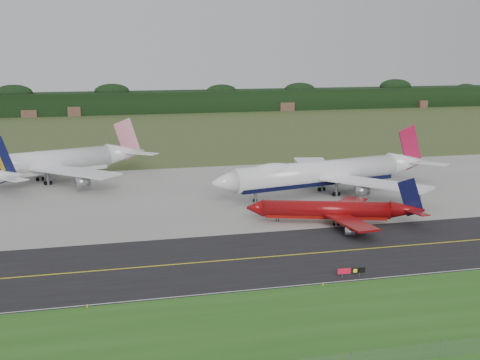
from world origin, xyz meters
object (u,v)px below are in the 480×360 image
jet_star_tail (42,163)px  taxiway_sign (351,271)px  jet_red_737 (336,210)px  jet_ba_747 (325,173)px

jet_star_tail → taxiway_sign: (51.92, -94.48, -4.48)m
jet_star_tail → taxiway_sign: size_ratio=12.93×
jet_red_737 → jet_star_tail: 87.91m
jet_red_737 → jet_star_tail: bearing=135.7°
jet_ba_747 → jet_red_737: (-8.47, -27.84, -2.80)m
jet_ba_747 → jet_star_tail: size_ratio=1.06×
jet_red_737 → taxiway_sign: size_ratio=7.79×
jet_star_tail → taxiway_sign: jet_star_tail is taller
taxiway_sign → jet_red_737: bearing=71.7°
jet_ba_747 → jet_red_737: size_ratio=1.76×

